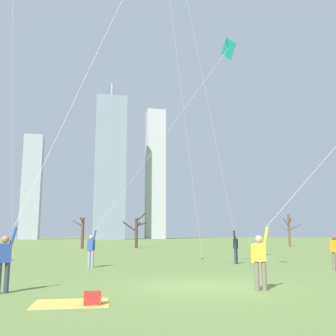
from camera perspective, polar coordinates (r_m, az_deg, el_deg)
The scene contains 12 objects.
ground_plane at distance 12.98m, azimuth 5.38°, elevation -17.01°, with size 400.00×400.00×0.00m, color olive.
kite_flyer_foreground_left_teal at distance 19.72m, azimuth -9.25°, elevation -8.76°, with size 5.69×6.87×9.74m.
kite_flyer_far_back_green at distance 21.84m, azimuth 8.24°, elevation -2.95°, with size 4.96×4.43×15.84m.
kite_flyer_midfield_left_red at distance 12.53m, azimuth -19.91°, elevation -5.45°, with size 4.86×2.66×13.44m.
distant_kite_high_overhead_blue at distance 35.56m, azimuth -21.94°, elevation 22.01°, with size 2.36×4.13×24.47m.
picnic_spot at distance 9.98m, azimuth -12.40°, elevation -18.50°, with size 1.84×1.45×0.31m.
bare_tree_right_of_center at distance 47.87m, azimuth -12.54°, elevation -9.03°, with size 1.42×2.36×3.74m.
bare_tree_center at distance 56.55m, azimuth 17.42°, elevation -8.58°, with size 3.48×2.83×4.47m.
bare_tree_left_of_center at distance 48.56m, azimuth -4.67°, elevation -9.14°, with size 3.09×1.41×4.32m.
skyline_short_annex at distance 135.44m, azimuth -8.52°, elevation 0.28°, with size 10.66×5.56×55.26m.
skyline_tall_tower at distance 141.28m, azimuth -19.43°, elevation -2.58°, with size 6.30×5.68×35.86m.
skyline_slender_spire at distance 152.20m, azimuth -1.90°, elevation -0.78°, with size 7.20×6.64×50.75m.
Camera 1 is at (-3.63, -12.35, 1.65)m, focal length 41.38 mm.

